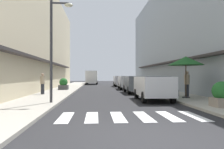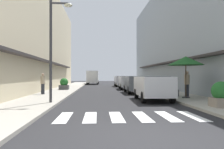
{
  "view_description": "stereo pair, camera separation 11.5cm",
  "coord_description": "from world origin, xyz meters",
  "px_view_note": "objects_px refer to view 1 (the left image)",
  "views": [
    {
      "loc": [
        -1.27,
        -5.38,
        1.51
      ],
      "look_at": [
        -0.13,
        10.73,
        1.59
      ],
      "focal_mm": 36.13,
      "sensor_mm": 36.0,
      "label": 1
    },
    {
      "loc": [
        -1.15,
        -5.39,
        1.51
      ],
      "look_at": [
        -0.13,
        10.73,
        1.59
      ],
      "focal_mm": 36.13,
      "sensor_mm": 36.0,
      "label": 2
    }
  ],
  "objects_px": {
    "parked_car_near": "(153,85)",
    "cafe_umbrella": "(186,61)",
    "street_lamp": "(55,40)",
    "planter_corner": "(222,94)",
    "parked_car_mid": "(136,82)",
    "delivery_van": "(92,76)",
    "pedestrian_walking_far": "(43,83)",
    "pedestrian_walking_near": "(187,83)",
    "planter_midblock": "(171,87)",
    "parked_car_far": "(127,81)",
    "parked_car_distant": "(121,80)",
    "planter_far": "(64,84)"
  },
  "relations": [
    {
      "from": "cafe_umbrella",
      "to": "street_lamp",
      "type": "bearing_deg",
      "value": -166.31
    },
    {
      "from": "parked_car_far",
      "to": "planter_corner",
      "type": "height_order",
      "value": "parked_car_far"
    },
    {
      "from": "parked_car_mid",
      "to": "planter_corner",
      "type": "xyz_separation_m",
      "value": [
        2.17,
        -9.56,
        -0.25
      ]
    },
    {
      "from": "parked_car_near",
      "to": "pedestrian_walking_near",
      "type": "relative_size",
      "value": 2.37
    },
    {
      "from": "parked_car_distant",
      "to": "pedestrian_walking_near",
      "type": "xyz_separation_m",
      "value": [
        2.48,
        -17.19,
        0.09
      ]
    },
    {
      "from": "parked_car_mid",
      "to": "pedestrian_walking_far",
      "type": "distance_m",
      "value": 7.72
    },
    {
      "from": "planter_corner",
      "to": "cafe_umbrella",
      "type": "bearing_deg",
      "value": 89.68
    },
    {
      "from": "parked_car_near",
      "to": "planter_corner",
      "type": "relative_size",
      "value": 3.54
    },
    {
      "from": "parked_car_near",
      "to": "parked_car_distant",
      "type": "xyz_separation_m",
      "value": [
        -0.0,
        18.11,
        0.0
      ]
    },
    {
      "from": "parked_car_near",
      "to": "parked_car_distant",
      "type": "relative_size",
      "value": 0.92
    },
    {
      "from": "parked_car_distant",
      "to": "planter_far",
      "type": "height_order",
      "value": "parked_car_distant"
    },
    {
      "from": "parked_car_distant",
      "to": "parked_car_mid",
      "type": "bearing_deg",
      "value": -90.0
    },
    {
      "from": "street_lamp",
      "to": "pedestrian_walking_near",
      "type": "distance_m",
      "value": 8.75
    },
    {
      "from": "street_lamp",
      "to": "planter_midblock",
      "type": "distance_m",
      "value": 8.57
    },
    {
      "from": "cafe_umbrella",
      "to": "parked_car_mid",
      "type": "bearing_deg",
      "value": 111.87
    },
    {
      "from": "parked_car_far",
      "to": "parked_car_distant",
      "type": "distance_m",
      "value": 6.66
    },
    {
      "from": "planter_corner",
      "to": "pedestrian_walking_far",
      "type": "distance_m",
      "value": 12.23
    },
    {
      "from": "street_lamp",
      "to": "cafe_umbrella",
      "type": "bearing_deg",
      "value": 13.69
    },
    {
      "from": "parked_car_mid",
      "to": "planter_far",
      "type": "relative_size",
      "value": 3.65
    },
    {
      "from": "parked_car_distant",
      "to": "delivery_van",
      "type": "relative_size",
      "value": 0.8
    },
    {
      "from": "planter_far",
      "to": "parked_car_far",
      "type": "bearing_deg",
      "value": 16.62
    },
    {
      "from": "parked_car_mid",
      "to": "parked_car_far",
      "type": "distance_m",
      "value": 5.6
    },
    {
      "from": "parked_car_mid",
      "to": "planter_midblock",
      "type": "height_order",
      "value": "parked_car_mid"
    },
    {
      "from": "street_lamp",
      "to": "pedestrian_walking_far",
      "type": "bearing_deg",
      "value": 109.31
    },
    {
      "from": "planter_midblock",
      "to": "parked_car_far",
      "type": "bearing_deg",
      "value": 100.66
    },
    {
      "from": "parked_car_mid",
      "to": "parked_car_far",
      "type": "relative_size",
      "value": 1.01
    },
    {
      "from": "planter_midblock",
      "to": "planter_far",
      "type": "bearing_deg",
      "value": 138.53
    },
    {
      "from": "delivery_van",
      "to": "pedestrian_walking_far",
      "type": "distance_m",
      "value": 23.15
    },
    {
      "from": "parked_car_far",
      "to": "delivery_van",
      "type": "distance_m",
      "value": 15.86
    },
    {
      "from": "delivery_van",
      "to": "pedestrian_walking_near",
      "type": "distance_m",
      "value": 26.67
    },
    {
      "from": "street_lamp",
      "to": "planter_corner",
      "type": "height_order",
      "value": "street_lamp"
    },
    {
      "from": "parked_car_mid",
      "to": "cafe_umbrella",
      "type": "bearing_deg",
      "value": -68.13
    },
    {
      "from": "street_lamp",
      "to": "planter_far",
      "type": "xyz_separation_m",
      "value": [
        -1.12,
        10.97,
        -2.73
      ]
    },
    {
      "from": "cafe_umbrella",
      "to": "planter_far",
      "type": "xyz_separation_m",
      "value": [
        -8.9,
        9.07,
        -1.79
      ]
    },
    {
      "from": "parked_car_far",
      "to": "parked_car_distant",
      "type": "xyz_separation_m",
      "value": [
        0.0,
        6.66,
        0.0
      ]
    },
    {
      "from": "cafe_umbrella",
      "to": "parked_car_distant",
      "type": "bearing_deg",
      "value": 97.06
    },
    {
      "from": "street_lamp",
      "to": "parked_car_mid",
      "type": "bearing_deg",
      "value": 52.86
    },
    {
      "from": "parked_car_mid",
      "to": "pedestrian_walking_near",
      "type": "bearing_deg",
      "value": -63.26
    },
    {
      "from": "parked_car_far",
      "to": "planter_far",
      "type": "xyz_separation_m",
      "value": [
        -6.7,
        -2.0,
        -0.27
      ]
    },
    {
      "from": "parked_car_far",
      "to": "parked_car_distant",
      "type": "height_order",
      "value": "same"
    },
    {
      "from": "cafe_umbrella",
      "to": "pedestrian_walking_near",
      "type": "bearing_deg",
      "value": 62.25
    },
    {
      "from": "parked_car_mid",
      "to": "cafe_umbrella",
      "type": "distance_m",
      "value": 6.09
    },
    {
      "from": "parked_car_far",
      "to": "parked_car_distant",
      "type": "relative_size",
      "value": 0.95
    },
    {
      "from": "parked_car_near",
      "to": "parked_car_mid",
      "type": "relative_size",
      "value": 0.96
    },
    {
      "from": "delivery_van",
      "to": "planter_far",
      "type": "height_order",
      "value": "delivery_van"
    },
    {
      "from": "parked_car_near",
      "to": "planter_midblock",
      "type": "bearing_deg",
      "value": 47.49
    },
    {
      "from": "cafe_umbrella",
      "to": "pedestrian_walking_far",
      "type": "height_order",
      "value": "cafe_umbrella"
    },
    {
      "from": "parked_car_near",
      "to": "cafe_umbrella",
      "type": "height_order",
      "value": "cafe_umbrella"
    },
    {
      "from": "parked_car_far",
      "to": "planter_far",
      "type": "height_order",
      "value": "parked_car_far"
    },
    {
      "from": "parked_car_far",
      "to": "pedestrian_walking_far",
      "type": "distance_m",
      "value": 10.66
    }
  ]
}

